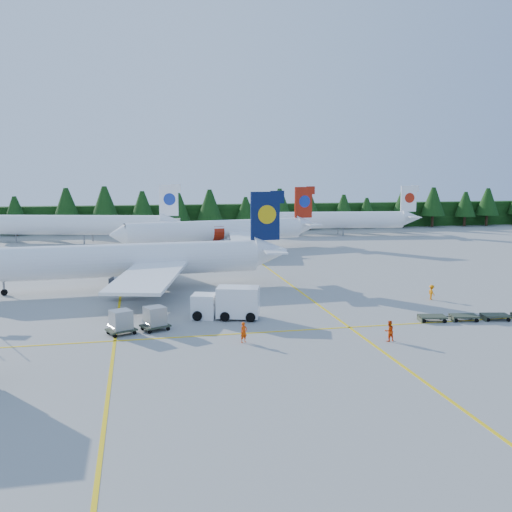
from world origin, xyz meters
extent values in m
plane|color=gray|center=(0.00, 0.00, 0.00)|extent=(320.00, 320.00, 0.00)
cube|color=yellow|center=(-14.00, 20.00, 0.01)|extent=(0.25, 120.00, 0.01)
cube|color=yellow|center=(6.00, 20.00, 0.01)|extent=(0.25, 120.00, 0.01)
cube|color=yellow|center=(0.00, -6.00, 0.01)|extent=(80.00, 0.25, 0.01)
cube|color=black|center=(0.00, 82.00, 3.00)|extent=(220.00, 4.00, 6.00)
cylinder|color=white|center=(-14.27, 14.91, 3.43)|extent=(32.57, 5.54, 3.81)
cube|color=#08143D|center=(3.34, 15.85, 8.20)|extent=(3.63, 0.53, 5.91)
cube|color=white|center=(-11.85, 23.15, 2.86)|extent=(10.48, 15.40, 1.08)
cylinder|color=gray|center=(-13.62, 20.48, 1.53)|extent=(3.34, 2.17, 2.00)
cube|color=white|center=(-10.98, 6.97, 2.86)|extent=(9.21, 15.29, 1.08)
cylinder|color=gray|center=(-13.02, 9.44, 1.53)|extent=(3.34, 2.17, 2.00)
cylinder|color=gray|center=(-26.57, 14.25, 0.81)|extent=(0.23, 0.23, 1.62)
cylinder|color=white|center=(1.54, 47.01, 3.33)|extent=(31.58, 9.44, 3.70)
cone|color=white|center=(-15.18, 43.87, 3.33)|extent=(3.23, 4.11, 3.70)
cube|color=#A81C0B|center=(18.35, 50.17, 7.95)|extent=(3.51, 0.97, 5.73)
cube|color=white|center=(2.82, 55.25, 2.77)|extent=(11.52, 14.83, 1.05)
cylinder|color=gray|center=(1.46, 52.45, 1.48)|extent=(3.45, 2.49, 1.94)
cube|color=white|center=(5.72, 39.80, 2.77)|extent=(7.28, 14.46, 1.05)
cylinder|color=gray|center=(3.44, 41.91, 1.48)|extent=(3.45, 2.49, 1.94)
cylinder|color=gray|center=(-10.20, 44.81, 0.79)|extent=(0.22, 0.22, 1.57)
cylinder|color=white|center=(-23.12, 62.35, 3.44)|extent=(32.46, 11.70, 3.83)
cube|color=white|center=(-5.97, 58.00, 8.22)|extent=(3.60, 1.22, 5.93)
cylinder|color=gray|center=(-35.10, 65.38, 0.77)|extent=(0.23, 0.23, 1.53)
cylinder|color=white|center=(29.44, 65.26, 3.26)|extent=(31.02, 7.17, 3.62)
cone|color=white|center=(12.88, 67.19, 3.26)|extent=(2.94, 3.89, 3.62)
cube|color=white|center=(46.09, 63.32, 7.79)|extent=(3.46, 0.71, 5.62)
cylinder|color=gray|center=(17.81, 66.62, 0.72)|extent=(0.22, 0.22, 1.45)
cube|color=silver|center=(-6.08, -0.05, 1.12)|extent=(2.67, 2.67, 2.24)
cube|color=black|center=(-6.08, -0.05, 1.65)|extent=(2.33, 2.47, 0.96)
cube|color=silver|center=(-3.02, -0.99, 1.60)|extent=(4.36, 3.37, 2.77)
cube|color=#33392A|center=(14.17, -5.54, 0.45)|extent=(2.63, 1.92, 0.14)
cube|color=#33392A|center=(17.13, -5.92, 0.45)|extent=(2.63, 1.92, 0.14)
cube|color=#33392A|center=(20.09, -6.31, 0.45)|extent=(2.63, 1.92, 0.14)
cube|color=#33392A|center=(-13.52, -4.14, 0.41)|extent=(2.76, 2.50, 0.14)
cube|color=#A3A6A8|center=(-13.52, -4.14, 1.28)|extent=(2.07, 2.04, 1.58)
cube|color=#33392A|center=(-10.70, -3.44, 0.41)|extent=(2.76, 2.50, 0.14)
cube|color=#A3A6A8|center=(-10.70, -3.44, 1.28)|extent=(2.07, 2.04, 1.58)
imported|color=#EC3F04|center=(-3.89, -8.50, 0.83)|extent=(0.72, 0.61, 1.67)
imported|color=red|center=(7.61, -10.55, 0.85)|extent=(0.93, 0.79, 1.70)
imported|color=orange|center=(18.58, 2.63, 0.80)|extent=(0.45, 0.66, 1.60)
camera|label=1|loc=(-11.93, -51.77, 13.44)|focal=40.00mm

